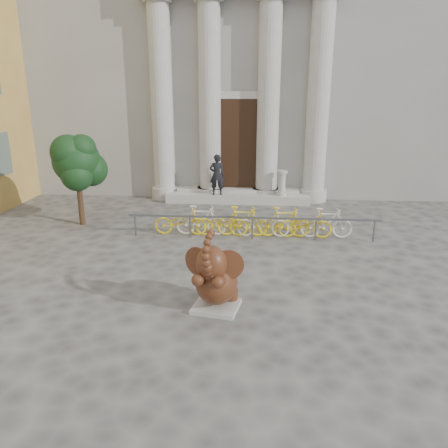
# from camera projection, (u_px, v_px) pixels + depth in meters

# --- Properties ---
(ground) EXTENTS (80.00, 80.00, 0.00)m
(ground) POSITION_uv_depth(u_px,v_px,m) (218.00, 306.00, 9.68)
(ground) COLOR #474442
(ground) RESTS_ON ground
(classical_building) EXTENTS (22.00, 10.70, 12.00)m
(classical_building) POSITION_uv_depth(u_px,v_px,m) (244.00, 60.00, 22.10)
(classical_building) COLOR gray
(classical_building) RESTS_ON ground
(entrance_steps) EXTENTS (6.00, 1.20, 0.36)m
(entrance_steps) POSITION_uv_depth(u_px,v_px,m) (238.00, 197.00, 18.57)
(entrance_steps) COLOR #A8A59E
(entrance_steps) RESTS_ON ground
(elephant_statue) EXTENTS (1.27, 1.49, 1.92)m
(elephant_statue) POSITION_uv_depth(u_px,v_px,m) (216.00, 280.00, 9.34)
(elephant_statue) COLOR #A8A59E
(elephant_statue) RESTS_ON ground
(bike_rack) EXTENTS (8.00, 0.53, 1.00)m
(bike_rack) POSITION_uv_depth(u_px,v_px,m) (252.00, 221.00, 14.10)
(bike_rack) COLOR slate
(bike_rack) RESTS_ON ground
(tree) EXTENTS (1.83, 1.66, 3.17)m
(tree) POSITION_uv_depth(u_px,v_px,m) (77.00, 162.00, 14.81)
(tree) COLOR #332114
(tree) RESTS_ON ground
(pedestrian) EXTENTS (0.67, 0.50, 1.69)m
(pedestrian) POSITION_uv_depth(u_px,v_px,m) (217.00, 175.00, 17.99)
(pedestrian) COLOR black
(pedestrian) RESTS_ON entrance_steps
(balustrade_post) EXTENTS (0.42, 0.42, 1.04)m
(balustrade_post) POSITION_uv_depth(u_px,v_px,m) (282.00, 184.00, 17.95)
(balustrade_post) COLOR #A8A59E
(balustrade_post) RESTS_ON entrance_steps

